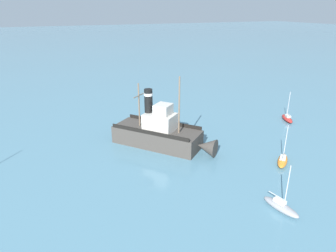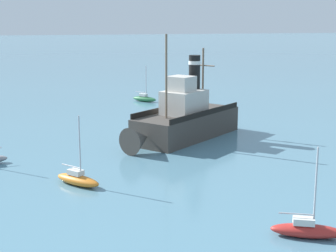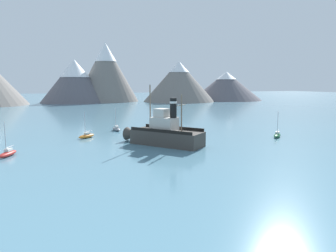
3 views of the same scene
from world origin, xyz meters
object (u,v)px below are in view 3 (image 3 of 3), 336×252
object	(u,v)px
sailboat_red	(8,153)
sailboat_orange	(87,136)
old_tugboat	(164,134)
sailboat_green	(277,135)
sailboat_grey	(116,129)

from	to	relation	value
sailboat_red	sailboat_orange	distance (m)	16.02
old_tugboat	sailboat_green	distance (m)	22.60
sailboat_grey	sailboat_green	distance (m)	32.94
old_tugboat	sailboat_green	xyz separation A→B (m)	(22.54, -0.75, -1.40)
sailboat_red	sailboat_grey	xyz separation A→B (m)	(18.40, 17.93, 0.00)
old_tugboat	sailboat_grey	xyz separation A→B (m)	(-4.78, 17.65, -1.40)
old_tugboat	sailboat_green	bearing A→B (deg)	-1.90
sailboat_grey	sailboat_orange	distance (m)	9.68
sailboat_grey	sailboat_orange	world-z (taller)	same
sailboat_red	sailboat_green	bearing A→B (deg)	-0.59
old_tugboat	sailboat_orange	distance (m)	15.89
old_tugboat	sailboat_orange	world-z (taller)	old_tugboat
old_tugboat	sailboat_grey	world-z (taller)	old_tugboat
old_tugboat	sailboat_orange	size ratio (longest dim) A/B	2.71
sailboat_grey	sailboat_green	bearing A→B (deg)	-33.96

